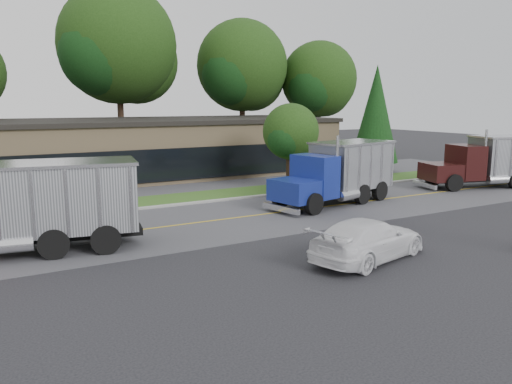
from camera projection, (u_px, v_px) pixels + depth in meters
ground at (287, 288)px, 15.10m from camera, size 140.00×140.00×0.00m
road at (180, 225)px, 22.81m from camera, size 60.00×8.00×0.02m
center_line at (180, 225)px, 22.81m from camera, size 60.00×0.12×0.01m
curb at (151, 209)px, 26.41m from camera, size 60.00×0.30×0.12m
grass_verge at (141, 203)px, 27.95m from camera, size 60.00×3.40×0.03m
far_parking at (118, 189)px, 32.24m from camera, size 60.00×7.00×0.02m
strip_mall at (123, 150)px, 37.99m from camera, size 32.00×12.00×4.00m
tree_far_c at (119, 51)px, 44.58m from camera, size 11.12×10.46×15.86m
tree_far_d at (243, 70)px, 49.76m from camera, size 9.59×9.03×13.68m
tree_far_e at (319, 83)px, 52.10m from camera, size 8.31×7.82×11.85m
evergreen_right at (376, 114)px, 39.39m from camera, size 3.73×3.73×8.47m
tree_verge at (291, 134)px, 32.25m from camera, size 3.86×3.64×5.51m
dump_truck_red at (34, 205)px, 18.38m from camera, size 8.81×3.97×3.36m
dump_truck_blue at (339, 171)px, 27.63m from camera, size 8.29×4.19×3.36m
dump_truck_maroon at (496, 160)px, 33.05m from camera, size 9.38×4.90×3.36m
rally_car at (368, 239)px, 17.72m from camera, size 5.46×3.28×1.48m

